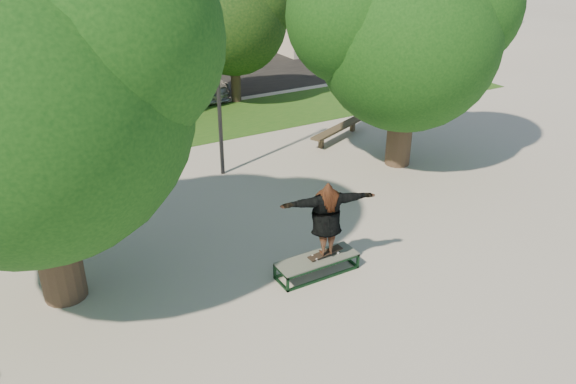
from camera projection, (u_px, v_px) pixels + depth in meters
ground at (273, 262)px, 12.41m from camera, size 120.00×120.00×0.00m
grass_strip at (172, 129)px, 20.26m from camera, size 30.00×4.00×0.02m
asphalt_strip at (101, 90)px, 24.88m from camera, size 40.00×8.00×0.01m
tree_left at (15, 79)px, 9.41m from camera, size 6.96×5.95×7.12m
tree_right at (405, 28)px, 15.68m from camera, size 6.24×5.33×6.51m
bg_tree_mid at (80, 9)px, 19.59m from camera, size 5.76×4.92×6.24m
bg_tree_right at (231, 15)px, 21.89m from camera, size 5.04×4.31×5.43m
lamppost at (217, 69)px, 15.38m from camera, size 0.25×0.15×6.11m
grind_box at (317, 266)px, 11.95m from camera, size 1.80×0.60×0.38m
skater_rig at (326, 219)px, 11.57m from camera, size 2.10×1.04×1.72m
bench at (338, 129)px, 19.22m from camera, size 2.69×1.45×0.43m
car_grey at (145, 79)px, 23.84m from camera, size 3.39×5.71×1.49m
car_silver_b at (194, 79)px, 24.20m from camera, size 1.87×4.52×1.31m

